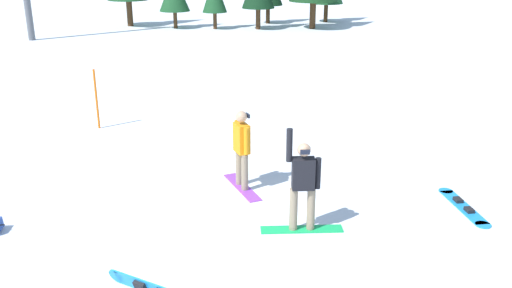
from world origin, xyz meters
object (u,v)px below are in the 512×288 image
object	(u,v)px
snowboarder_foreground	(303,184)
snowboarder_midground	(242,148)
loose_snowboard_near_right	(463,206)
trail_marker_pole	(96,99)

from	to	relation	value
snowboarder_foreground	snowboarder_midground	distance (m)	2.21
snowboarder_foreground	loose_snowboard_near_right	bearing A→B (deg)	0.02
loose_snowboard_near_right	snowboarder_foreground	bearing A→B (deg)	-179.98
snowboarder_foreground	snowboarder_midground	size ratio (longest dim) A/B	1.14
loose_snowboard_near_right	trail_marker_pole	size ratio (longest dim) A/B	1.08
snowboarder_midground	trail_marker_pole	xyz separation A→B (m)	(-2.92, 5.11, -0.06)
snowboarder_midground	loose_snowboard_near_right	distance (m)	4.65
snowboarder_midground	trail_marker_pole	world-z (taller)	snowboarder_midground
snowboarder_foreground	loose_snowboard_near_right	size ratio (longest dim) A/B	1.06
snowboarder_midground	trail_marker_pole	distance (m)	5.89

